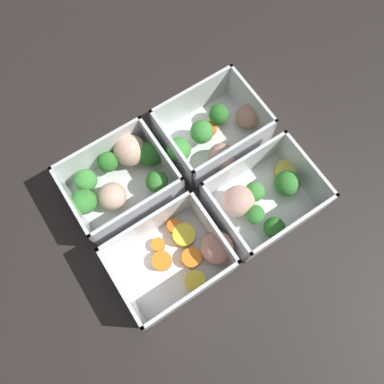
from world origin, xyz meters
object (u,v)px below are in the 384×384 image
container_far_left (121,176)px  container_far_right (213,134)px  container_near_left (184,256)px  container_near_right (262,199)px

container_far_left → container_far_right: bearing=-6.0°
container_far_left → container_near_left: bearing=-84.8°
container_far_left → container_near_right: bearing=-42.8°
container_near_right → container_far_left: bearing=137.2°
container_near_right → container_far_right: 0.13m
container_near_left → container_far_left: 0.16m
container_near_left → container_far_left: (-0.01, 0.16, 0.00)m
container_near_left → container_far_right: (0.15, 0.14, 0.00)m
container_near_left → container_near_right: same height
container_near_right → container_far_right: size_ratio=0.90×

